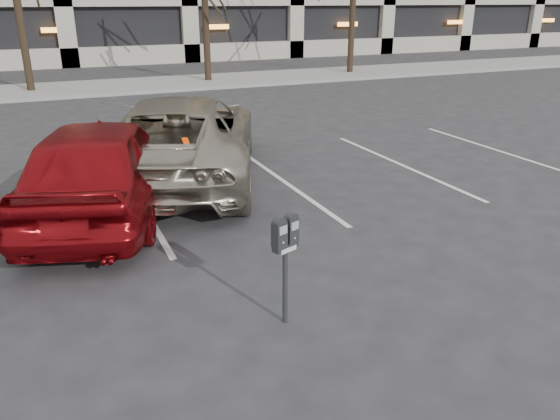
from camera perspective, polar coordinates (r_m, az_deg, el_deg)
name	(u,v)px	position (r m, az deg, el deg)	size (l,w,h in m)	color
ground	(260,235)	(8.29, -2.10, -2.67)	(140.00, 140.00, 0.00)	#28282B
sidewalk	(113,87)	(23.46, -17.09, 12.20)	(80.00, 4.00, 0.12)	gray
stall_lines	(139,200)	(10.04, -14.49, 1.01)	(16.90, 5.20, 0.00)	silver
parking_meter	(285,243)	(5.73, 0.56, -3.49)	(0.34, 0.22, 1.25)	black
suv_silver	(181,138)	(10.93, -10.26, 7.45)	(4.67, 6.50, 1.65)	#ACA592
car_red	(101,166)	(9.31, -18.18, 4.36)	(1.95, 4.84, 1.65)	maroon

